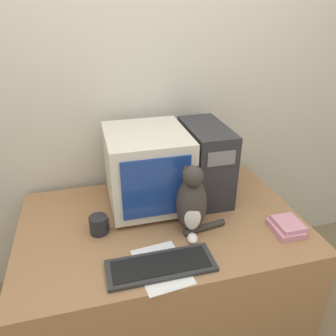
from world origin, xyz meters
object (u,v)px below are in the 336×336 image
cat (192,203)px  pen (141,257)px  crt_monitor (147,168)px  book_stack (287,227)px  mug (99,225)px  computer_tower (205,161)px  keyboard (161,266)px

cat → pen: 0.36m
crt_monitor → cat: crt_monitor is taller
book_stack → mug: 0.96m
computer_tower → mug: 0.70m
cat → book_stack: bearing=-3.0°
computer_tower → keyboard: computer_tower is taller
computer_tower → mug: computer_tower is taller
keyboard → crt_monitor: bearing=84.3°
crt_monitor → keyboard: size_ratio=1.00×
computer_tower → keyboard: 0.71m
crt_monitor → mug: 0.41m
crt_monitor → computer_tower: crt_monitor is taller
keyboard → book_stack: book_stack is taller
keyboard → book_stack: bearing=7.5°
computer_tower → pen: computer_tower is taller
book_stack → pen: size_ratio=1.30×
book_stack → pen: 0.76m
cat → pen: bearing=-140.4°
pen → computer_tower: bearing=44.2°
book_stack → keyboard: bearing=-172.5°
pen → mug: size_ratio=1.33×
crt_monitor → cat: (0.16, -0.31, -0.06)m
keyboard → cat: 0.35m
keyboard → cat: bearing=46.4°
keyboard → mug: (-0.24, 0.32, 0.04)m
keyboard → mug: bearing=127.0°
keyboard → cat: size_ratio=1.25×
book_stack → pen: book_stack is taller
crt_monitor → computer_tower: bearing=2.0°
cat → mug: bearing=-178.5°
crt_monitor → book_stack: size_ratio=2.79×
computer_tower → pen: (-0.48, -0.46, -0.21)m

